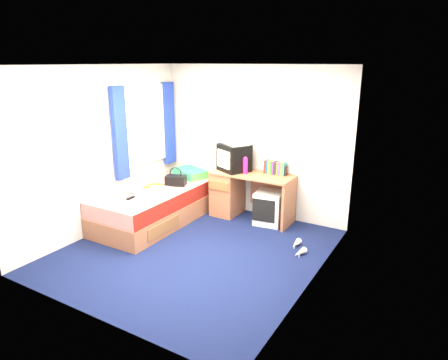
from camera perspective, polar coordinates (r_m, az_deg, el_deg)
The scene contains 20 objects.
ground at distance 5.45m, azimuth -4.26°, elevation -10.04°, with size 3.40×3.40×0.00m, color #0C1438.
room_shell at distance 4.97m, azimuth -4.62°, elevation 5.09°, with size 3.40×3.40×3.40m.
bed at distance 6.34m, azimuth -9.90°, elevation -3.70°, with size 1.01×2.00×0.54m.
pillow at distance 6.85m, azimuth -4.86°, elevation 0.99°, with size 0.58×0.37×0.13m, color teal.
desk at distance 6.49m, azimuth 1.90°, elevation -1.65°, with size 1.30×0.55×0.75m.
storage_cube at distance 6.25m, azimuth 6.48°, elevation -3.94°, with size 0.41×0.41×0.51m, color white.
crt_tv at distance 6.37m, azimuth 1.45°, elevation 3.23°, with size 0.57×0.55×0.43m.
vcr at distance 6.32m, azimuth 1.50°, elevation 5.52°, with size 0.45×0.32×0.09m, color silver.
book_row at distance 6.26m, azimuth 7.34°, elevation 1.77°, with size 0.34×0.13×0.20m.
picture_frame at distance 6.21m, azimuth 8.89°, elevation 1.30°, with size 0.02×0.12×0.14m, color black.
pink_water_bottle at distance 6.23m, azimuth 3.06°, elevation 1.99°, with size 0.08×0.08×0.24m, color #D21D78.
aerosol_can at distance 6.35m, azimuth 2.83°, elevation 2.04°, with size 0.05×0.05×0.19m, color white.
handbag at distance 6.39m, azimuth -6.90°, elevation 0.01°, with size 0.36×0.28×0.29m.
towel at distance 6.01m, azimuth -9.36°, elevation -1.58°, with size 0.28×0.24×0.09m, color white.
magazine at distance 6.39m, azimuth -10.04°, elevation -0.86°, with size 0.21×0.28×0.01m, color gold.
water_bottle at distance 6.16m, azimuth -13.58°, elevation -1.50°, with size 0.07×0.07×0.20m, color silver.
colour_swatch_fan at distance 5.90m, azimuth -12.31°, elevation -2.52°, with size 0.22×0.06×0.01m, color yellow.
remote_control at distance 5.91m, azimuth -13.15°, elevation -2.48°, with size 0.05×0.16×0.02m, color black.
window_assembly at distance 6.62m, azimuth -11.19°, elevation 7.42°, with size 0.11×1.42×1.40m.
white_heels at distance 5.50m, azimuth 10.49°, elevation -9.57°, with size 0.25×0.45×0.09m.
Camera 1 is at (2.81, -3.98, 2.44)m, focal length 32.00 mm.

